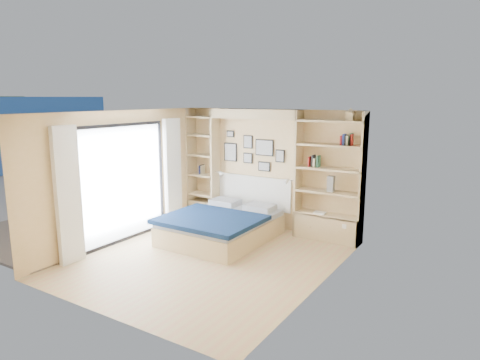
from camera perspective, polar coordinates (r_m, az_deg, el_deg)
The scene contains 9 objects.
ground at distance 7.48m, azimuth -4.24°, elevation -10.53°, with size 4.50×4.50×0.00m, color tan.
room_shell at distance 8.59m, azimuth -0.42°, elevation -0.16°, with size 4.50×4.50×4.50m.
bed at distance 8.39m, azimuth -2.42°, elevation -6.04°, with size 1.80×2.34×1.07m.
photo_gallery at distance 9.13m, azimuth 1.60°, elevation 3.86°, with size 1.48×0.02×0.82m.
reading_lamps at distance 8.95m, azimuth 1.69°, elevation 0.44°, with size 1.92×0.12×0.15m.
shelf_decor at distance 8.30m, azimuth 10.41°, elevation 3.59°, with size 3.51×0.23×2.03m.
deck at distance 9.94m, azimuth -21.32°, elevation -5.78°, with size 3.20×4.00×0.05m, color brown.
deck_chair at distance 9.56m, azimuth -20.60°, elevation -4.33°, with size 0.49×0.73×0.70m.
shipping_container at distance 18.91m, azimuth -27.89°, elevation 5.60°, with size 2.64×6.60×2.75m, color #1E488E.
Camera 1 is at (4.14, -5.59, 2.74)m, focal length 32.00 mm.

